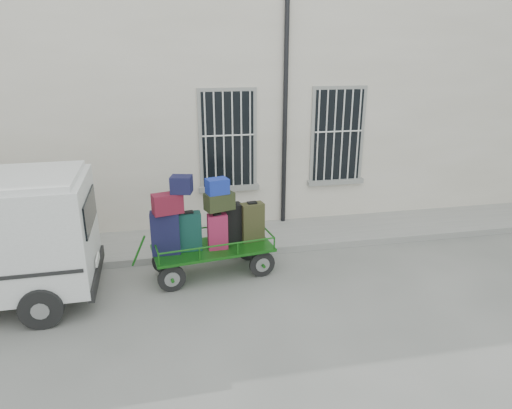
{
  "coord_description": "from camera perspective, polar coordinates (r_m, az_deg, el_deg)",
  "views": [
    {
      "loc": [
        -1.87,
        -7.47,
        4.26
      ],
      "look_at": [
        -0.14,
        1.0,
        1.3
      ],
      "focal_mm": 32.0,
      "sensor_mm": 36.0,
      "label": 1
    }
  ],
  "objects": [
    {
      "name": "building",
      "position": [
        13.16,
        -3.43,
        13.38
      ],
      "size": [
        24.0,
        5.15,
        6.0
      ],
      "color": "beige",
      "rests_on": "ground"
    },
    {
      "name": "luggage_cart",
      "position": [
        8.82,
        -6.13,
        -3.1
      ],
      "size": [
        2.75,
        1.34,
        2.09
      ],
      "rotation": [
        0.0,
        0.0,
        0.14
      ],
      "color": "black",
      "rests_on": "ground"
    },
    {
      "name": "sidewalk",
      "position": [
        10.7,
        -0.57,
        -4.12
      ],
      "size": [
        24.0,
        1.7,
        0.15
      ],
      "primitive_type": "cube",
      "color": "gray",
      "rests_on": "ground"
    },
    {
      "name": "ground",
      "position": [
        8.8,
        2.21,
        -10.07
      ],
      "size": [
        80.0,
        80.0,
        0.0
      ],
      "primitive_type": "plane",
      "color": "#63635E",
      "rests_on": "ground"
    }
  ]
}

